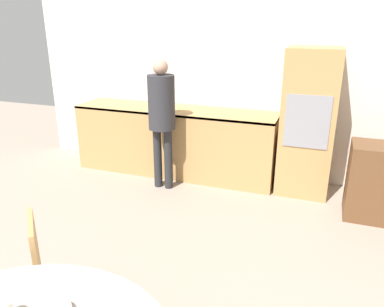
% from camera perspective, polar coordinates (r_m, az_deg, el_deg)
% --- Properties ---
extents(wall_back, '(6.59, 0.05, 2.60)m').
position_cam_1_polar(wall_back, '(4.95, 10.67, 11.04)').
color(wall_back, silver).
rests_on(wall_back, ground_plane).
extents(kitchen_counter, '(2.73, 0.60, 0.90)m').
position_cam_1_polar(kitchen_counter, '(5.11, -2.62, 2.00)').
color(kitchen_counter, tan).
rests_on(kitchen_counter, ground_plane).
extents(oven_unit, '(0.61, 0.59, 1.74)m').
position_cam_1_polar(oven_unit, '(4.64, 17.26, 4.47)').
color(oven_unit, tan).
rests_on(oven_unit, ground_plane).
extents(chair_far_left, '(0.57, 0.57, 0.88)m').
position_cam_1_polar(chair_far_left, '(2.70, -24.37, -16.93)').
color(chair_far_left, tan).
rests_on(chair_far_left, ground_plane).
extents(person_standing, '(0.32, 0.32, 1.60)m').
position_cam_1_polar(person_standing, '(4.51, -4.65, 6.47)').
color(person_standing, '#262628').
rests_on(person_standing, ground_plane).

